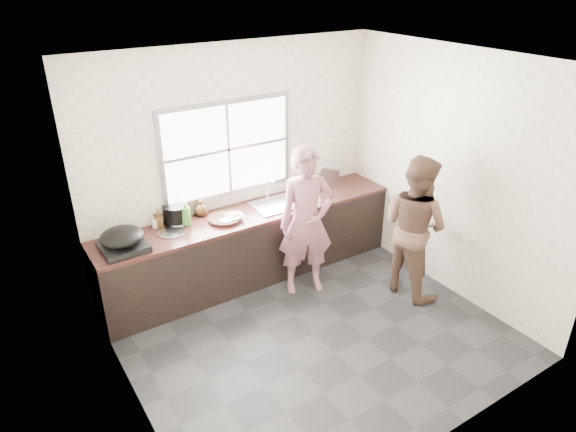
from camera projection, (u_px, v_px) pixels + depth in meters
floor at (314, 334)px, 5.27m from camera, size 3.60×3.20×0.01m
ceiling at (322, 63)px, 4.07m from camera, size 3.60×3.20×0.01m
wall_back at (236, 164)px, 5.88m from camera, size 3.60×0.01×2.70m
wall_left at (119, 274)px, 3.79m from camera, size 0.01×3.20×2.70m
wall_right at (453, 176)px, 5.55m from camera, size 0.01×3.20×2.70m
wall_front at (457, 304)px, 3.46m from camera, size 3.60×0.01×2.70m
cabinet at (252, 246)px, 6.06m from camera, size 3.60×0.62×0.82m
countertop at (250, 214)px, 5.86m from camera, size 3.60×0.64×0.04m
sink at (276, 205)px, 6.02m from camera, size 0.55×0.45×0.02m
faucet at (267, 188)px, 6.11m from camera, size 0.02×0.02×0.30m
window_frame at (227, 149)px, 5.73m from camera, size 1.60×0.05×1.10m
window_glazing at (228, 150)px, 5.71m from camera, size 1.50×0.01×1.00m
woman at (306, 227)px, 5.66m from camera, size 0.68×0.56×1.60m
person_side at (414, 226)px, 5.63m from camera, size 0.69×0.85×1.64m
cutting_board at (225, 219)px, 5.66m from camera, size 0.47×0.47×0.04m
cleaver at (230, 219)px, 5.60m from camera, size 0.21×0.10×0.01m
bowl_mince at (235, 217)px, 5.69m from camera, size 0.22×0.22×0.05m
bowl_crabs at (299, 204)px, 5.99m from camera, size 0.22×0.22×0.06m
bowl_held at (306, 201)px, 6.06m from camera, size 0.22×0.22×0.06m
black_pot at (176, 214)px, 5.60m from camera, size 0.29×0.29×0.20m
plate_food at (178, 223)px, 5.60m from camera, size 0.25×0.25×0.02m
bottle_green at (186, 213)px, 5.52m from camera, size 0.14×0.14×0.28m
bottle_brown_tall at (158, 219)px, 5.50m from camera, size 0.10×0.10×0.18m
bottle_brown_short at (201, 208)px, 5.75m from camera, size 0.16×0.16×0.17m
glass_jar at (155, 223)px, 5.50m from camera, size 0.10×0.10×0.11m
burner at (124, 246)px, 5.08m from camera, size 0.44×0.44×0.07m
wok at (122, 237)px, 5.04m from camera, size 0.50×0.50×0.16m
dish_rack at (322, 174)px, 6.54m from camera, size 0.44×0.36×0.29m
pot_lid_left at (126, 249)px, 5.08m from camera, size 0.33×0.33×0.01m
pot_lid_right at (171, 232)px, 5.40m from camera, size 0.35×0.35×0.01m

